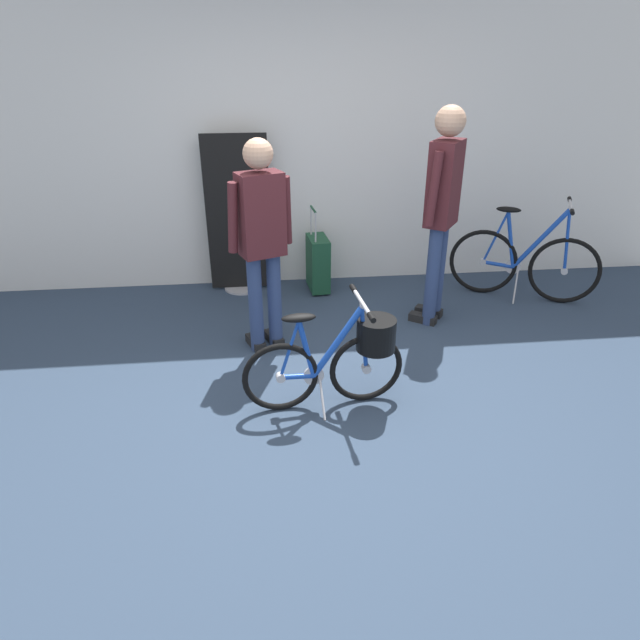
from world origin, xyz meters
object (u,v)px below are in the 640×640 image
(visitor_browsing, at_px, (442,203))
(rolling_suitcase, at_px, (318,263))
(floor_banner_stand, at_px, (239,224))
(folding_bike_foreground, at_px, (343,355))
(display_bike_left, at_px, (523,262))
(visitor_near_wall, at_px, (262,236))

(visitor_browsing, distance_m, rolling_suitcase, 1.43)
(floor_banner_stand, height_order, visitor_browsing, visitor_browsing)
(folding_bike_foreground, height_order, rolling_suitcase, rolling_suitcase)
(folding_bike_foreground, xyz_separation_m, display_bike_left, (1.94, 1.56, -0.02))
(floor_banner_stand, height_order, rolling_suitcase, floor_banner_stand)
(floor_banner_stand, distance_m, display_bike_left, 2.72)
(folding_bike_foreground, bearing_deg, visitor_near_wall, 120.69)
(floor_banner_stand, height_order, visitor_near_wall, visitor_near_wall)
(folding_bike_foreground, bearing_deg, visitor_browsing, 50.66)
(display_bike_left, height_order, visitor_near_wall, visitor_near_wall)
(visitor_near_wall, distance_m, rolling_suitcase, 1.39)
(floor_banner_stand, height_order, folding_bike_foreground, floor_banner_stand)
(visitor_near_wall, bearing_deg, visitor_browsing, 13.06)
(visitor_near_wall, relative_size, visitor_browsing, 0.91)
(visitor_browsing, bearing_deg, rolling_suitcase, 140.41)
(display_bike_left, xyz_separation_m, visitor_browsing, (-0.98, -0.39, 0.69))
(folding_bike_foreground, height_order, visitor_near_wall, visitor_near_wall)
(rolling_suitcase, bearing_deg, folding_bike_foreground, -90.98)
(folding_bike_foreground, bearing_deg, display_bike_left, 38.82)
(display_bike_left, bearing_deg, folding_bike_foreground, -141.18)
(display_bike_left, distance_m, visitor_browsing, 1.26)
(visitor_browsing, bearing_deg, floor_banner_stand, 152.31)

